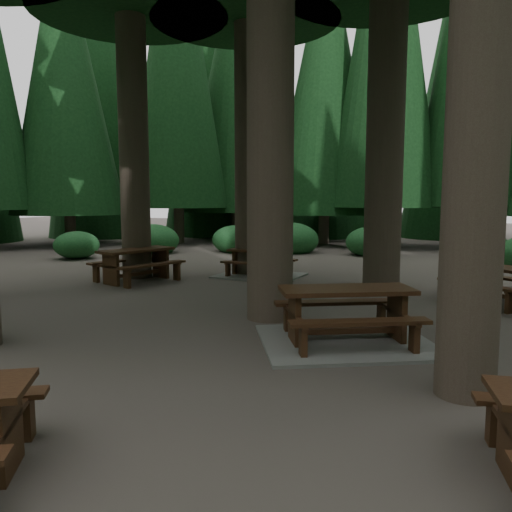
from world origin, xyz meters
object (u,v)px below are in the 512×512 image
(picnic_table_a, at_px, (346,324))
(picnic_table_d, at_px, (496,279))
(picnic_table_b, at_px, (137,260))
(picnic_table_c, at_px, (260,267))

(picnic_table_a, relative_size, picnic_table_d, 1.37)
(picnic_table_a, xyz_separation_m, picnic_table_d, (2.47, 3.99, 0.22))
(picnic_table_b, relative_size, picnic_table_d, 1.04)
(picnic_table_c, relative_size, picnic_table_d, 1.04)
(picnic_table_a, height_order, picnic_table_c, picnic_table_a)
(picnic_table_c, height_order, picnic_table_d, picnic_table_d)
(picnic_table_a, bearing_deg, picnic_table_b, 122.43)
(picnic_table_a, distance_m, picnic_table_c, 6.65)
(picnic_table_b, height_order, picnic_table_d, picnic_table_b)
(picnic_table_b, distance_m, picnic_table_d, 8.68)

